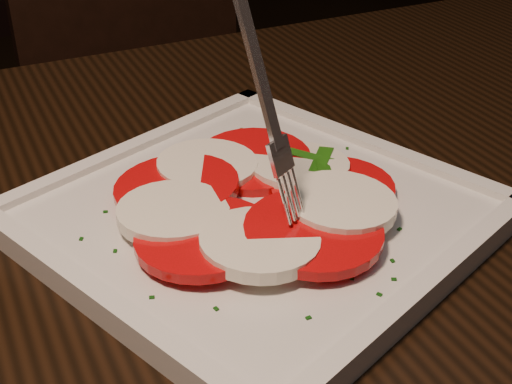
{
  "coord_description": "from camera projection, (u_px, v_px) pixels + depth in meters",
  "views": [
    {
      "loc": [
        -0.18,
        -0.21,
        1.06
      ],
      "look_at": [
        0.05,
        0.19,
        0.78
      ],
      "focal_mm": 50.0,
      "sensor_mm": 36.0,
      "label": 1
    }
  ],
  "objects": [
    {
      "name": "table",
      "position": [
        334.0,
        280.0,
        0.65
      ],
      "size": [
        1.26,
        0.89,
        0.75
      ],
      "rotation": [
        0.0,
        0.0,
        -0.07
      ],
      "color": "black",
      "rests_on": "ground"
    },
    {
      "name": "chair",
      "position": [
        152.0,
        95.0,
        1.3
      ],
      "size": [
        0.44,
        0.44,
        0.93
      ],
      "rotation": [
        0.0,
        0.0,
        -0.05
      ],
      "color": "black",
      "rests_on": "ground"
    },
    {
      "name": "plate",
      "position": [
        256.0,
        217.0,
        0.55
      ],
      "size": [
        0.38,
        0.38,
        0.01
      ],
      "primitive_type": "cube",
      "rotation": [
        0.0,
        0.0,
        0.31
      ],
      "color": "silver",
      "rests_on": "table"
    },
    {
      "name": "caprese_salad",
      "position": [
        256.0,
        198.0,
        0.54
      ],
      "size": [
        0.25,
        0.26,
        0.03
      ],
      "color": "red",
      "rests_on": "plate"
    },
    {
      "name": "fork",
      "position": [
        252.0,
        83.0,
        0.47
      ],
      "size": [
        0.05,
        0.07,
        0.19
      ],
      "primitive_type": null,
      "rotation": [
        0.0,
        0.0,
        0.44
      ],
      "color": "white",
      "rests_on": "caprese_salad"
    }
  ]
}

